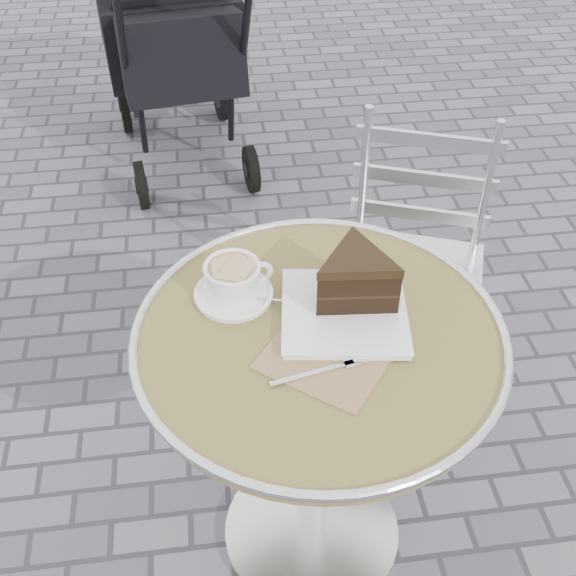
{
  "coord_description": "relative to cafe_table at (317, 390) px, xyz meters",
  "views": [
    {
      "loc": [
        -0.19,
        -0.94,
        1.7
      ],
      "look_at": [
        -0.05,
        0.08,
        0.78
      ],
      "focal_mm": 45.0,
      "sensor_mm": 36.0,
      "label": 1
    }
  ],
  "objects": [
    {
      "name": "cappuccino_set",
      "position": [
        -0.15,
        0.12,
        0.2
      ],
      "size": [
        0.18,
        0.15,
        0.08
      ],
      "rotation": [
        0.0,
        0.0,
        0.24
      ],
      "color": "white",
      "rests_on": "cafe_table"
    },
    {
      "name": "bistro_chair",
      "position": [
        0.36,
        0.54,
        -0.05
      ],
      "size": [
        0.49,
        0.49,
        0.84
      ],
      "rotation": [
        0.0,
        0.0,
        -0.36
      ],
      "color": "silver",
      "rests_on": "ground"
    },
    {
      "name": "cafe_table",
      "position": [
        0.0,
        0.0,
        0.0
      ],
      "size": [
        0.72,
        0.72,
        0.74
      ],
      "color": "silver",
      "rests_on": "ground"
    },
    {
      "name": "cake_plate_set",
      "position": [
        0.07,
        0.06,
        0.22
      ],
      "size": [
        0.35,
        0.4,
        0.13
      ],
      "rotation": [
        0.0,
        0.0,
        -0.14
      ],
      "color": "#976F52",
      "rests_on": "cafe_table"
    },
    {
      "name": "baby_stroller",
      "position": [
        -0.28,
        1.94,
        -0.07
      ],
      "size": [
        0.62,
        1.12,
        1.11
      ],
      "rotation": [
        0.0,
        0.0,
        0.14
      ],
      "color": "black",
      "rests_on": "ground"
    },
    {
      "name": "ground",
      "position": [
        0.0,
        0.0,
        -0.57
      ],
      "size": [
        80.0,
        80.0,
        0.0
      ],
      "primitive_type": "plane",
      "color": "slate",
      "rests_on": "ground"
    }
  ]
}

